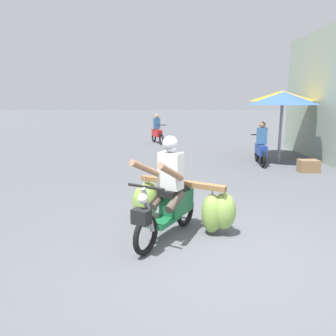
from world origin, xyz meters
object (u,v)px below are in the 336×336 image
at_px(motorbike_distant_ahead_left, 157,132).
at_px(market_umbrella_near_shop, 282,96).
at_px(motorbike_main_loaded, 173,201).
at_px(produce_crate, 308,166).
at_px(market_umbrella_further_along, 283,98).
at_px(motorbike_distant_ahead_right, 261,147).

height_order(motorbike_distant_ahead_left, market_umbrella_near_shop, market_umbrella_near_shop).
bearing_deg(market_umbrella_near_shop, motorbike_main_loaded, -119.56).
relative_size(market_umbrella_near_shop, produce_crate, 4.28).
relative_size(motorbike_distant_ahead_left, market_umbrella_near_shop, 0.64).
xyz_separation_m(motorbike_main_loaded, market_umbrella_further_along, (3.65, 5.93, 1.62)).
xyz_separation_m(motorbike_distant_ahead_right, produce_crate, (1.12, -1.11, -0.39)).
height_order(motorbike_main_loaded, motorbike_distant_ahead_left, motorbike_main_loaded).
relative_size(motorbike_main_loaded, produce_crate, 3.35).
bearing_deg(motorbike_distant_ahead_left, market_umbrella_near_shop, -40.12).
distance_m(motorbike_main_loaded, produce_crate, 5.99).
relative_size(motorbike_main_loaded, market_umbrella_near_shop, 0.78).
bearing_deg(market_umbrella_near_shop, produce_crate, -87.84).
distance_m(market_umbrella_near_shop, market_umbrella_further_along, 1.03).
height_order(motorbike_distant_ahead_left, market_umbrella_further_along, market_umbrella_further_along).
relative_size(motorbike_distant_ahead_left, produce_crate, 2.74).
bearing_deg(produce_crate, motorbike_distant_ahead_right, 135.22).
distance_m(motorbike_distant_ahead_left, produce_crate, 7.93).
xyz_separation_m(motorbike_main_loaded, motorbike_distant_ahead_left, (-0.69, 10.80, 0.05)).
relative_size(motorbike_distant_ahead_right, market_umbrella_further_along, 0.69).
bearing_deg(motorbike_main_loaded, market_umbrella_near_shop, 60.44).
bearing_deg(produce_crate, market_umbrella_further_along, 103.88).
height_order(motorbike_distant_ahead_right, market_umbrella_near_shop, market_umbrella_near_shop).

